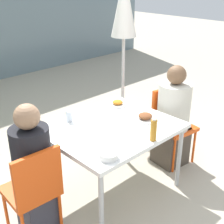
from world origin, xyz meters
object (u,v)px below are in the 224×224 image
Objects in this scene: bottle at (153,130)px; drinking_cup at (69,116)px; person_right at (173,120)px; person_left at (34,175)px; salad_bowl at (108,155)px; chair_right at (170,119)px; chair_left at (34,187)px; closed_umbrella at (124,15)px.

bottle is 0.88m from drinking_cup.
person_right is 10.95× the size of drinking_cup.
drinking_cup is (-0.30, 0.82, -0.05)m from bottle.
bottle is (0.92, -0.49, 0.27)m from person_left.
salad_bowl is at bearing -103.32° from drinking_cup.
drinking_cup is (-1.14, 0.41, 0.27)m from chair_right.
chair_right is (1.82, -0.00, 0.00)m from chair_left.
chair_left is at bearing 7.34° from chair_right.
person_left is at bearing -151.75° from drinking_cup.
drinking_cup is (-1.08, 0.49, 0.24)m from person_right.
salad_bowl is at bearing 22.15° from chair_right.
closed_umbrella is (0.24, 1.03, 1.03)m from person_right.
chair_right is 8.09× the size of drinking_cup.
bottle is (-0.84, -0.41, 0.32)m from chair_right.
person_right is 1.48m from closed_umbrella.
person_left is 2.37m from closed_umbrella.
chair_left is 4.10× the size of bottle.
bottle is 1.35× the size of salad_bowl.
chair_right is 1.39m from salad_bowl.
closed_umbrella is at bearing 27.04° from person_left.
chair_left is at bearing 144.76° from salad_bowl.
person_left is 0.57× the size of closed_umbrella.
chair_right reaches higher than drinking_cup.
person_right is 7.50× the size of salad_bowl.
bottle is 0.49m from salad_bowl.
closed_umbrella reaches higher than salad_bowl.
salad_bowl is (0.44, -0.43, 0.19)m from person_left.
person_right is at bearing 0.33° from chair_left.
chair_left and chair_right have the same top height.
salad_bowl is (-1.32, -0.35, 0.24)m from chair_right.
drinking_cup is (-1.32, -0.54, -0.80)m from closed_umbrella.
chair_left is 0.65m from salad_bowl.
drinking_cup is at bearing 110.13° from bottle.
chair_left is 1.82m from chair_right.
person_left is at bearing 57.94° from chair_left.
person_right is (1.76, -0.07, 0.04)m from chair_left.
closed_umbrella is at bearing 40.97° from salad_bowl.
bottle is (0.98, -0.41, 0.32)m from chair_left.
salad_bowl is at bearing -41.31° from person_left.
person_left is at bearing 152.11° from bottle.
bottle reaches higher than chair_right.
drinking_cup is at bearing -12.48° from chair_right.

